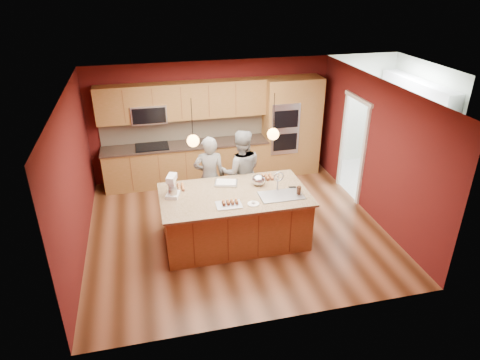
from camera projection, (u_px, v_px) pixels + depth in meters
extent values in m
plane|color=#462412|center=(236.00, 227.00, 8.27)|extent=(5.50, 5.50, 0.00)
plane|color=silver|center=(235.00, 89.00, 7.07)|extent=(5.50, 5.50, 0.00)
plane|color=#511312|center=(211.00, 120.00, 9.85)|extent=(5.50, 0.00, 5.50)
plane|color=#511312|center=(278.00, 241.00, 5.49)|extent=(5.50, 0.00, 5.50)
plane|color=#511312|center=(74.00, 179.00, 7.10)|extent=(0.00, 5.00, 5.00)
plane|color=#511312|center=(374.00, 150.00, 8.24)|extent=(0.00, 5.00, 5.00)
cube|color=olive|center=(187.00, 164.00, 9.85)|extent=(3.70, 0.60, 0.90)
cube|color=#2D231B|center=(186.00, 145.00, 9.63)|extent=(3.74, 0.64, 0.04)
cube|color=beige|center=(184.00, 128.00, 9.76)|extent=(3.70, 0.03, 0.56)
cube|color=olive|center=(183.00, 101.00, 9.31)|extent=(3.70, 0.36, 0.80)
cube|color=black|center=(152.00, 147.00, 9.46)|extent=(0.72, 0.52, 0.03)
cube|color=silver|center=(149.00, 113.00, 9.24)|extent=(0.76, 0.40, 0.40)
cube|color=olive|center=(281.00, 127.00, 10.00)|extent=(0.80, 0.60, 2.30)
cube|color=silver|center=(285.00, 129.00, 9.72)|extent=(0.66, 0.04, 1.20)
cube|color=olive|center=(307.00, 125.00, 10.14)|extent=(0.50, 0.60, 2.30)
plane|color=beige|center=(375.00, 181.00, 10.07)|extent=(2.60, 2.60, 0.00)
plane|color=silver|center=(420.00, 123.00, 9.65)|extent=(0.00, 2.70, 2.70)
cube|color=white|center=(417.00, 98.00, 9.34)|extent=(0.35, 2.40, 0.75)
cylinder|color=black|center=(192.00, 120.00, 6.72)|extent=(0.01, 0.01, 0.70)
sphere|color=#FFA047|center=(193.00, 141.00, 6.88)|extent=(0.20, 0.20, 0.20)
cylinder|color=black|center=(274.00, 114.00, 7.00)|extent=(0.01, 0.01, 0.70)
sphere|color=#FFA047|center=(273.00, 134.00, 7.15)|extent=(0.20, 0.20, 0.20)
cube|color=olive|center=(234.00, 218.00, 7.70)|extent=(2.49, 1.35, 0.91)
cube|color=#D6B18B|center=(234.00, 195.00, 7.49)|extent=(2.59, 1.45, 0.04)
cube|color=silver|center=(281.00, 200.00, 7.45)|extent=(0.75, 0.44, 0.18)
imported|color=black|center=(210.00, 177.00, 8.32)|extent=(0.64, 0.45, 1.68)
imported|color=slate|center=(241.00, 172.00, 8.44)|extent=(0.91, 0.74, 1.75)
cube|color=white|center=(173.00, 195.00, 7.38)|extent=(0.28, 0.32, 0.06)
cube|color=white|center=(172.00, 183.00, 7.40)|extent=(0.12, 0.11, 0.27)
cube|color=white|center=(172.00, 178.00, 7.26)|extent=(0.21, 0.30, 0.10)
cylinder|color=silver|center=(173.00, 192.00, 7.31)|extent=(0.15, 0.15, 0.14)
cube|color=silver|center=(226.00, 183.00, 7.80)|extent=(0.48, 0.40, 0.03)
cube|color=white|center=(226.00, 182.00, 7.79)|extent=(0.41, 0.34, 0.02)
cube|color=silver|center=(229.00, 205.00, 7.10)|extent=(0.43, 0.31, 0.02)
ellipsoid|color=silver|center=(259.00, 180.00, 7.74)|extent=(0.25, 0.25, 0.21)
cylinder|color=white|center=(253.00, 204.00, 7.14)|extent=(0.20, 0.20, 0.01)
cylinder|color=#321D11|center=(299.00, 190.00, 7.42)|extent=(0.08, 0.08, 0.15)
cube|color=black|center=(292.00, 187.00, 7.68)|extent=(0.14, 0.09, 0.01)
cube|color=white|center=(407.00, 163.00, 9.67)|extent=(0.85, 0.87, 1.09)
cube|color=white|center=(392.00, 154.00, 10.26)|extent=(0.63, 0.65, 0.98)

